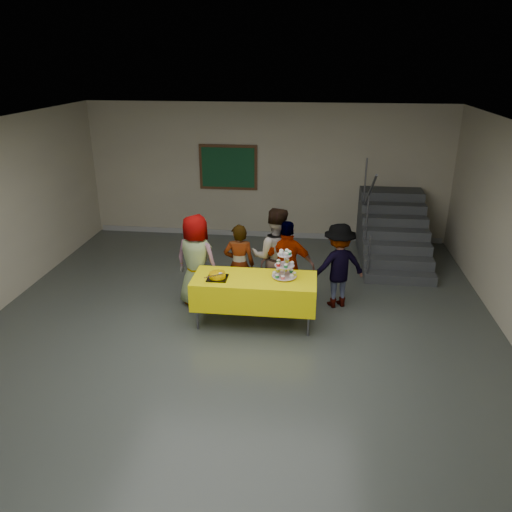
{
  "coord_description": "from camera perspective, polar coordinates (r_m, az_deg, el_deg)",
  "views": [
    {
      "loc": [
        1.05,
        -5.91,
        3.89
      ],
      "look_at": [
        0.22,
        1.13,
        1.05
      ],
      "focal_mm": 35.0,
      "sensor_mm": 36.0,
      "label": 1
    }
  ],
  "objects": [
    {
      "name": "room_shell",
      "position": [
        6.27,
        -3.17,
        5.51
      ],
      "size": [
        10.0,
        10.04,
        3.02
      ],
      "color": "#4C514C",
      "rests_on": "ground"
    },
    {
      "name": "bake_table",
      "position": [
        7.65,
        -0.18,
        -3.99
      ],
      "size": [
        1.88,
        0.78,
        0.77
      ],
      "color": "#595960",
      "rests_on": "ground"
    },
    {
      "name": "cupcake_stand",
      "position": [
        7.52,
        3.27,
        -1.23
      ],
      "size": [
        0.38,
        0.38,
        0.44
      ],
      "color": "silver",
      "rests_on": "bake_table"
    },
    {
      "name": "bear_cake",
      "position": [
        7.54,
        -4.43,
        -2.17
      ],
      "size": [
        0.32,
        0.36,
        0.12
      ],
      "color": "black",
      "rests_on": "bake_table"
    },
    {
      "name": "schoolchild_a",
      "position": [
        8.22,
        -6.83,
        -0.55
      ],
      "size": [
        0.88,
        0.71,
        1.56
      ],
      "primitive_type": "imported",
      "rotation": [
        0.0,
        0.0,
        2.83
      ],
      "color": "slate",
      "rests_on": "ground"
    },
    {
      "name": "schoolchild_b",
      "position": [
        8.22,
        -1.93,
        -1.02
      ],
      "size": [
        0.54,
        0.38,
        1.4
      ],
      "primitive_type": "imported",
      "rotation": [
        0.0,
        0.0,
        3.24
      ],
      "color": "slate",
      "rests_on": "ground"
    },
    {
      "name": "schoolchild_c",
      "position": [
        8.22,
        2.17,
        -0.04
      ],
      "size": [
        0.84,
        0.67,
        1.66
      ],
      "primitive_type": "imported",
      "rotation": [
        0.0,
        0.0,
        3.19
      ],
      "color": "slate",
      "rests_on": "ground"
    },
    {
      "name": "schoolchild_d",
      "position": [
        8.06,
        3.62,
        -1.14
      ],
      "size": [
        0.9,
        0.42,
        1.5
      ],
      "primitive_type": "imported",
      "rotation": [
        0.0,
        0.0,
        3.08
      ],
      "color": "slate",
      "rests_on": "ground"
    },
    {
      "name": "schoolchild_e",
      "position": [
        8.25,
        9.37,
        -1.09
      ],
      "size": [
        1.05,
        0.83,
        1.43
      ],
      "primitive_type": "imported",
      "rotation": [
        0.0,
        0.0,
        3.51
      ],
      "color": "#5C5D65",
      "rests_on": "ground"
    },
    {
      "name": "staircase",
      "position": [
        10.72,
        15.25,
        2.55
      ],
      "size": [
        1.3,
        2.4,
        2.04
      ],
      "color": "#424447",
      "rests_on": "ground"
    },
    {
      "name": "noticeboard",
      "position": [
        11.27,
        -3.2,
        10.08
      ],
      "size": [
        1.3,
        0.05,
        1.0
      ],
      "color": "#472B16",
      "rests_on": "ground"
    }
  ]
}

